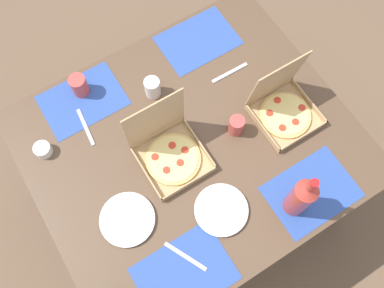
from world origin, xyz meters
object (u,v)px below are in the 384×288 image
object	(u,v)px
pizza_box_center	(169,151)
plate_near_left	(127,220)
cup_dark	(79,85)
cup_red	(236,125)
plate_middle	(221,210)
soda_bottle	(301,197)
cup_spare	(152,88)
condiment_bowl	(43,150)
pizza_box_corner_right	(283,107)

from	to	relation	value
pizza_box_center	plate_near_left	size ratio (longest dim) A/B	1.35
plate_near_left	cup_dark	world-z (taller)	cup_dark
pizza_box_center	cup_red	world-z (taller)	pizza_box_center
plate_middle	soda_bottle	world-z (taller)	soda_bottle
plate_middle	cup_spare	distance (m)	0.62
plate_middle	plate_near_left	bearing A→B (deg)	154.01
plate_middle	condiment_bowl	distance (m)	0.79
soda_bottle	plate_near_left	bearing A→B (deg)	153.26
pizza_box_corner_right	cup_spare	world-z (taller)	pizza_box_corner_right
soda_bottle	cup_spare	size ratio (longest dim) A/B	3.35
plate_near_left	cup_spare	world-z (taller)	cup_spare
pizza_box_center	plate_near_left	distance (m)	0.33
cup_spare	cup_dark	size ratio (longest dim) A/B	0.95
plate_near_left	plate_middle	xyz separation A→B (m)	(0.34, -0.17, -0.00)
pizza_box_corner_right	plate_near_left	xyz separation A→B (m)	(-0.81, -0.06, -0.04)
pizza_box_center	pizza_box_corner_right	world-z (taller)	pizza_box_center
pizza_box_corner_right	plate_middle	size ratio (longest dim) A/B	1.33
pizza_box_corner_right	cup_spare	distance (m)	0.58
pizza_box_center	pizza_box_corner_right	xyz separation A→B (m)	(0.52, -0.09, -0.00)
cup_red	cup_dark	bearing A→B (deg)	132.62
plate_middle	cup_red	world-z (taller)	cup_red
cup_spare	cup_dark	xyz separation A→B (m)	(-0.27, 0.18, 0.00)
soda_bottle	cup_red	xyz separation A→B (m)	(-0.01, 0.40, -0.09)
plate_near_left	condiment_bowl	bearing A→B (deg)	109.87
plate_near_left	cup_dark	bearing A→B (deg)	80.48
pizza_box_center	soda_bottle	size ratio (longest dim) A/B	0.94
cup_spare	plate_near_left	bearing A→B (deg)	-130.04
soda_bottle	cup_dark	size ratio (longest dim) A/B	3.17
soda_bottle	cup_red	distance (m)	0.41
plate_near_left	plate_middle	distance (m)	0.38
plate_middle	soda_bottle	bearing A→B (deg)	-27.70
cup_red	pizza_box_center	bearing A→B (deg)	170.36
pizza_box_corner_right	cup_dark	distance (m)	0.90
cup_red	condiment_bowl	size ratio (longest dim) A/B	1.27
pizza_box_corner_right	cup_red	xyz separation A→B (m)	(-0.22, 0.04, 0.00)
pizza_box_corner_right	pizza_box_center	bearing A→B (deg)	170.45
pizza_box_center	plate_middle	bearing A→B (deg)	-80.52
plate_near_left	soda_bottle	distance (m)	0.69
plate_near_left	condiment_bowl	size ratio (longest dim) A/B	3.09
soda_bottle	cup_red	size ratio (longest dim) A/B	3.50
pizza_box_center	cup_spare	xyz separation A→B (m)	(0.09, 0.30, 0.00)
pizza_box_center	cup_dark	bearing A→B (deg)	110.96
plate_middle	cup_spare	world-z (taller)	cup_spare
pizza_box_center	cup_spare	bearing A→B (deg)	73.22
cup_spare	cup_red	size ratio (longest dim) A/B	1.05
plate_near_left	cup_dark	size ratio (longest dim) A/B	2.19
pizza_box_center	soda_bottle	bearing A→B (deg)	-55.31
pizza_box_center	cup_red	bearing A→B (deg)	-9.64
pizza_box_center	cup_dark	size ratio (longest dim) A/B	2.97
plate_near_left	cup_red	xyz separation A→B (m)	(0.59, 0.10, 0.04)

